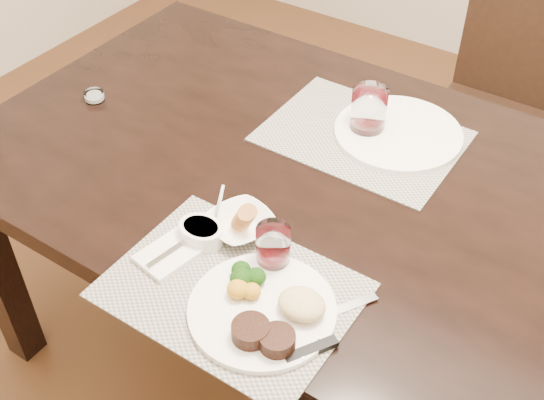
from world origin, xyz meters
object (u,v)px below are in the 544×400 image
Objects in this scene: chair_far at (505,99)px; steak_knife at (319,340)px; far_plate at (398,133)px; dinner_plate at (267,311)px; cracker_bowl at (241,224)px; wine_glass_near at (273,249)px.

chair_far is 1.36m from steak_knife.
dinner_plate is at bearing -85.96° from far_plate.
cracker_bowl is 0.54× the size of far_plate.
wine_glass_near is at bearing 132.77° from dinner_plate.
steak_knife is at bearing 15.87° from dinner_plate.
far_plate is (0.13, 0.48, -0.01)m from cracker_bowl.
dinner_plate is 1.62× the size of cracker_bowl.
steak_knife is 1.36× the size of cracker_bowl.
steak_knife is at bearing -86.93° from chair_far.
wine_glass_near is at bearing -91.99° from far_plate.
dinner_plate is 2.95× the size of wine_glass_near.
wine_glass_near is 0.52m from far_plate.
far_plate is (-0.15, 0.63, 0.00)m from steak_knife.
cracker_bowl is 1.82× the size of wine_glass_near.
chair_far is at bearing 80.10° from cracker_bowl.
dinner_plate reaches higher than far_plate.
chair_far is 9.70× the size of wine_glass_near.
steak_knife is 0.74× the size of far_plate.
chair_far is 3.29× the size of dinner_plate.
cracker_bowl is at bearing 151.67° from dinner_plate.
chair_far is 1.26m from wine_glass_near.
wine_glass_near reaches higher than steak_knife.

